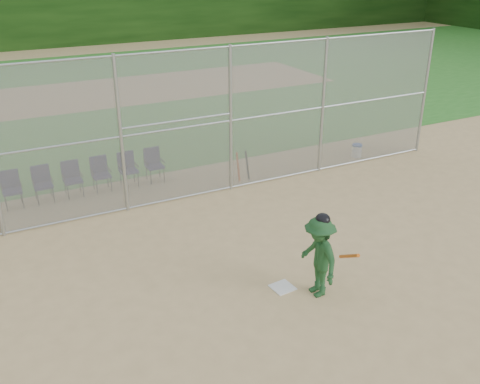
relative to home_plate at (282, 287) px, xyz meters
name	(u,v)px	position (x,y,z in m)	size (l,w,h in m)	color
ground	(297,288)	(0.26, -0.13, -0.01)	(100.00, 100.00, 0.00)	tan
grass_strip	(91,94)	(0.26, 17.87, 0.00)	(100.00, 100.00, 0.00)	#276B20
dirt_patch_far	(91,94)	(0.26, 17.87, 0.00)	(24.00, 24.00, 0.00)	tan
backstop_fence	(196,123)	(0.26, 4.87, 2.06)	(16.09, 0.09, 4.00)	gray
home_plate	(282,287)	(0.00, 0.00, 0.00)	(0.43, 0.43, 0.02)	silver
batter_at_plate	(319,256)	(0.49, -0.46, 0.83)	(0.87, 1.33, 1.74)	#1C4621
water_cooler	(357,150)	(6.08, 5.33, 0.21)	(0.34, 0.34, 0.43)	white
spare_bats	(243,166)	(1.88, 5.35, 0.41)	(0.36, 0.28, 0.84)	#D84C14
chair_0	(12,190)	(-4.33, 6.41, 0.47)	(0.54, 0.52, 0.96)	#11103B
chair_1	(43,185)	(-3.56, 6.41, 0.47)	(0.54, 0.52, 0.96)	#11103B
chair_2	(73,180)	(-2.78, 6.41, 0.47)	(0.54, 0.52, 0.96)	#11103B
chair_3	(101,175)	(-2.00, 6.41, 0.47)	(0.54, 0.52, 0.96)	#11103B
chair_4	(129,170)	(-1.23, 6.41, 0.47)	(0.54, 0.52, 0.96)	#11103B
chair_5	(155,165)	(-0.45, 6.41, 0.47)	(0.54, 0.52, 0.96)	#11103B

